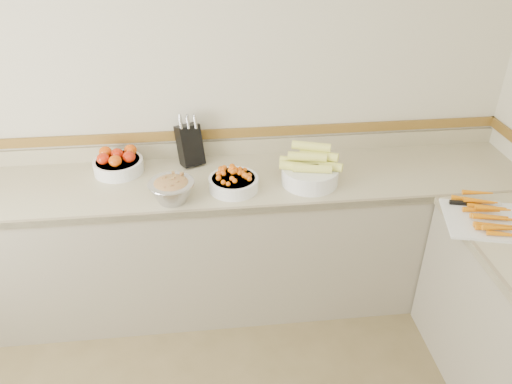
{
  "coord_description": "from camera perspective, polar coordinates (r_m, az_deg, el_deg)",
  "views": [
    {
      "loc": [
        0.1,
        -0.87,
        2.37
      ],
      "look_at": [
        0.35,
        1.35,
        1.0
      ],
      "focal_mm": 35.0,
      "sensor_mm": 36.0,
      "label": 1
    }
  ],
  "objects": [
    {
      "name": "rhubarb_bowl",
      "position": [
        2.73,
        -9.61,
        0.32
      ],
      "size": [
        0.25,
        0.25,
        0.14
      ],
      "color": "#B2B2BA",
      "rests_on": "counter_back"
    },
    {
      "name": "cherry_tomato_bowl",
      "position": [
        2.81,
        -2.58,
        1.28
      ],
      "size": [
        0.28,
        0.28,
        0.15
      ],
      "color": "white",
      "rests_on": "counter_back"
    },
    {
      "name": "cutting_board",
      "position": [
        2.83,
        25.14,
        -2.61
      ],
      "size": [
        0.53,
        0.47,
        0.07
      ],
      "color": "white",
      "rests_on": "counter_right"
    },
    {
      "name": "tomato_bowl",
      "position": [
        3.09,
        -15.49,
        3.23
      ],
      "size": [
        0.3,
        0.3,
        0.14
      ],
      "color": "white",
      "rests_on": "counter_back"
    },
    {
      "name": "counter_back",
      "position": [
        3.18,
        -6.96,
        -5.7
      ],
      "size": [
        4.0,
        0.65,
        1.08
      ],
      "color": "tan",
      "rests_on": "ground_plane"
    },
    {
      "name": "back_wall",
      "position": [
        3.06,
        -8.02,
        10.8
      ],
      "size": [
        4.0,
        0.0,
        4.0
      ],
      "primitive_type": "plane",
      "rotation": [
        1.57,
        0.0,
        0.0
      ],
      "color": "beige",
      "rests_on": "ground_plane"
    },
    {
      "name": "knife_block",
      "position": [
        3.07,
        -7.59,
        5.47
      ],
      "size": [
        0.19,
        0.2,
        0.32
      ],
      "color": "black",
      "rests_on": "counter_back"
    },
    {
      "name": "corn_bowl",
      "position": [
        2.88,
        6.21,
        2.46
      ],
      "size": [
        0.36,
        0.33,
        0.24
      ],
      "color": "white",
      "rests_on": "counter_back"
    }
  ]
}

